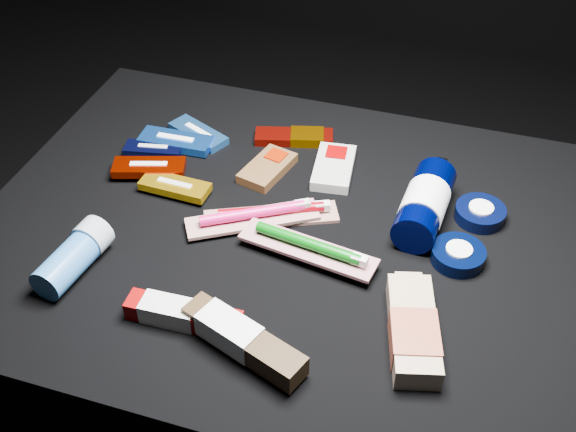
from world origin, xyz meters
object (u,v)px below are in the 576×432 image
(lotion_bottle, at_px, (425,204))
(deodorant_stick, at_px, (74,257))
(bodywash_bottle, at_px, (413,331))
(toothpaste_carton_red, at_px, (179,314))

(lotion_bottle, bearing_deg, deodorant_stick, -146.70)
(bodywash_bottle, relative_size, toothpaste_carton_red, 1.14)
(lotion_bottle, height_order, bodywash_bottle, lotion_bottle)
(toothpaste_carton_red, bearing_deg, lotion_bottle, 45.52)
(lotion_bottle, bearing_deg, toothpaste_carton_red, -128.45)
(lotion_bottle, height_order, toothpaste_carton_red, lotion_bottle)
(lotion_bottle, xyz_separation_m, toothpaste_carton_red, (-0.29, -0.32, -0.02))
(lotion_bottle, relative_size, deodorant_stick, 1.57)
(bodywash_bottle, relative_size, deodorant_stick, 1.36)
(bodywash_bottle, distance_m, deodorant_stick, 0.52)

